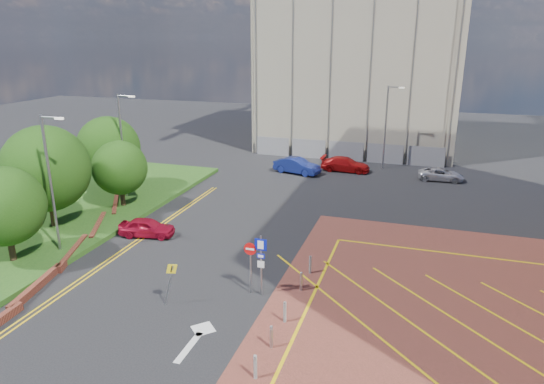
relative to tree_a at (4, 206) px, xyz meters
The scene contains 19 objects.
ground 14.43m from the tree_a, ahead, with size 140.00×140.00×0.00m, color black.
grass_bed 7.95m from the tree_a, 123.69° to the left, with size 14.00×32.00×0.30m, color #204B18.
retaining_wall 4.44m from the tree_a, 42.27° to the left, with size 6.06×20.33×0.40m.
tree_a is the anchor object (origin of this frame).
tree_b 5.27m from the tree_a, 106.70° to the left, with size 5.60×5.60×6.74m.
tree_c 10.02m from the tree_a, 87.14° to the left, with size 4.00×4.00×4.90m.
tree_d 13.24m from the tree_a, 100.89° to the left, with size 5.00×5.00×6.08m.
lamp_left_near 2.80m from the tree_a, 51.70° to the left, with size 1.53×0.16×8.00m.
lamp_left_far 12.06m from the tree_a, 92.01° to the left, with size 1.53×0.16×8.00m.
lamp_back 33.34m from the tree_a, 57.15° to the left, with size 1.53×0.16×8.00m.
sign_cluster 14.41m from the tree_a, ahead, with size 1.17×0.12×3.20m.
warning_sign 11.01m from the tree_a, ahead, with size 0.76×0.42×2.25m.
bollard_row 16.66m from the tree_a, ahead, with size 0.14×11.14×0.90m.
construction_building 43.04m from the tree_a, 70.71° to the left, with size 21.20×19.20×22.00m, color #ACA28D.
construction_fence 33.63m from the tree_a, 63.43° to the left, with size 21.60×0.06×2.00m, color gray.
car_red_left 8.29m from the tree_a, 49.67° to the left, with size 1.44×3.57×1.22m, color #A60E29.
car_blue_back 25.94m from the tree_a, 66.21° to the left, with size 1.56×4.48×1.47m, color navy.
car_red_back 29.79m from the tree_a, 60.41° to the left, with size 1.90×4.68×1.36m, color #BA0F10.
car_silver_back 34.51m from the tree_a, 47.14° to the left, with size 1.84×4.00×1.11m, color silver.
Camera 1 is at (7.51, -19.40, 12.32)m, focal length 32.00 mm.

